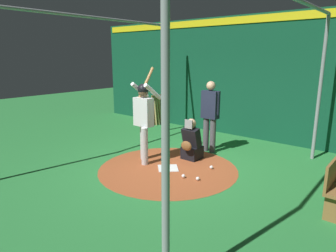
# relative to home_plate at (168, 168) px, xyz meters

# --- Properties ---
(ground_plane) EXTENTS (27.72, 27.72, 0.00)m
(ground_plane) POSITION_rel_home_plate_xyz_m (0.00, 0.00, -0.01)
(ground_plane) COLOR #287A38
(dirt_circle) EXTENTS (2.99, 2.99, 0.01)m
(dirt_circle) POSITION_rel_home_plate_xyz_m (0.00, 0.00, -0.01)
(dirt_circle) COLOR #9E4C28
(dirt_circle) RESTS_ON ground
(home_plate) EXTENTS (0.59, 0.59, 0.01)m
(home_plate) POSITION_rel_home_plate_xyz_m (0.00, 0.00, 0.00)
(home_plate) COLOR white
(home_plate) RESTS_ON dirt_circle
(batter) EXTENTS (0.68, 0.49, 2.13)m
(batter) POSITION_rel_home_plate_xyz_m (-0.01, -0.71, 1.08)
(batter) COLOR #BCBCC0
(batter) RESTS_ON ground
(catcher) EXTENTS (0.58, 0.40, 0.98)m
(catcher) POSITION_rel_home_plate_xyz_m (-0.83, 0.02, 0.37)
(catcher) COLOR black
(catcher) RESTS_ON ground
(umpire) EXTENTS (0.22, 0.49, 1.78)m
(umpire) POSITION_rel_home_plate_xyz_m (-1.60, 0.03, 0.99)
(umpire) COLOR #4C4C51
(umpire) RESTS_ON ground
(back_wall) EXTENTS (0.23, 11.72, 3.51)m
(back_wall) POSITION_rel_home_plate_xyz_m (-3.57, 0.00, 1.75)
(back_wall) COLOR #0F472D
(back_wall) RESTS_ON ground
(cage_frame) EXTENTS (5.47, 4.51, 3.30)m
(cage_frame) POSITION_rel_home_plate_xyz_m (0.00, 0.00, 2.25)
(cage_frame) COLOR gray
(cage_frame) RESTS_ON ground
(bat_rack) EXTENTS (1.06, 0.19, 1.05)m
(bat_rack) POSITION_rel_home_plate_xyz_m (-3.32, -3.03, 0.48)
(bat_rack) COLOR olive
(bat_rack) RESTS_ON ground
(baseball_0) EXTENTS (0.07, 0.07, 0.07)m
(baseball_0) POSITION_rel_home_plate_xyz_m (0.19, 0.56, 0.03)
(baseball_0) COLOR white
(baseball_0) RESTS_ON dirt_circle
(baseball_1) EXTENTS (0.07, 0.07, 0.07)m
(baseball_1) POSITION_rel_home_plate_xyz_m (-0.58, 0.74, 0.03)
(baseball_1) COLOR white
(baseball_1) RESTS_ON dirt_circle
(baseball_2) EXTENTS (0.07, 0.07, 0.07)m
(baseball_2) POSITION_rel_home_plate_xyz_m (0.12, 0.85, 0.03)
(baseball_2) COLOR white
(baseball_2) RESTS_ON dirt_circle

